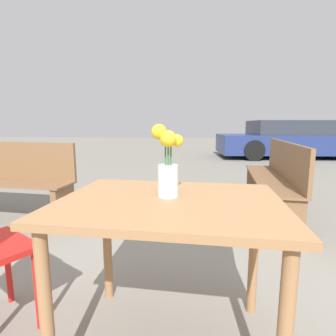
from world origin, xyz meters
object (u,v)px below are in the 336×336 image
bench_middle (276,176)px  parked_car (291,140)px  table_front (170,222)px  flower_vase (168,167)px

bench_middle → parked_car: 6.14m
table_front → bench_middle: (0.98, 1.94, -0.14)m
flower_vase → bench_middle: (0.99, 1.90, -0.38)m
table_front → bench_middle: 2.18m
table_front → bench_middle: bench_middle is taller
flower_vase → bench_middle: flower_vase is taller
flower_vase → parked_car: (2.98, 7.71, -0.29)m
table_front → flower_vase: bearing=108.3°
flower_vase → parked_car: 8.27m
bench_middle → flower_vase: bearing=-117.6°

